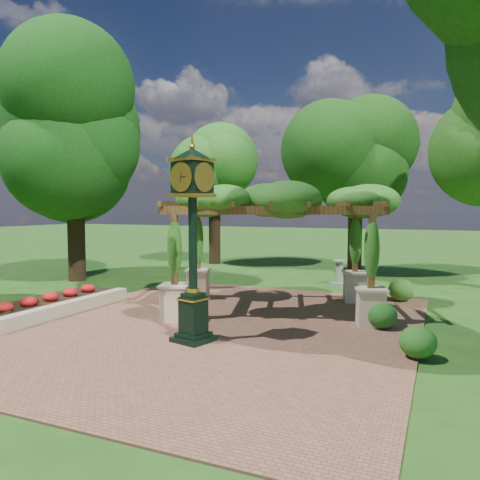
% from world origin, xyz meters
% --- Properties ---
extents(ground, '(120.00, 120.00, 0.00)m').
position_xyz_m(ground, '(0.00, 0.00, 0.00)').
color(ground, '#1E4714').
rests_on(ground, ground).
extents(brick_plaza, '(10.00, 12.00, 0.04)m').
position_xyz_m(brick_plaza, '(0.00, 1.00, 0.02)').
color(brick_plaza, brown).
rests_on(brick_plaza, ground).
extents(border_wall, '(0.35, 5.00, 0.40)m').
position_xyz_m(border_wall, '(-4.60, 0.50, 0.20)').
color(border_wall, '#C6B793').
rests_on(border_wall, ground).
extents(flower_bed, '(1.50, 5.00, 0.36)m').
position_xyz_m(flower_bed, '(-5.50, 0.50, 0.18)').
color(flower_bed, red).
rests_on(flower_bed, ground).
extents(pedestal_clock, '(1.08, 1.08, 4.54)m').
position_xyz_m(pedestal_clock, '(0.13, -0.52, 2.72)').
color(pedestal_clock, black).
rests_on(pedestal_clock, brick_plaza).
extents(pergola, '(6.95, 5.42, 3.84)m').
position_xyz_m(pergola, '(0.72, 3.34, 3.15)').
color(pergola, beige).
rests_on(pergola, brick_plaza).
extents(sundial, '(0.71, 0.71, 1.02)m').
position_xyz_m(sundial, '(1.58, 8.94, 0.45)').
color(sundial, gray).
rests_on(sundial, ground).
extents(shrub_front, '(0.97, 0.97, 0.68)m').
position_xyz_m(shrub_front, '(4.98, 0.24, 0.38)').
color(shrub_front, '#255F1B').
rests_on(shrub_front, brick_plaza).
extents(shrub_mid, '(0.93, 0.93, 0.68)m').
position_xyz_m(shrub_mid, '(4.02, 2.41, 0.38)').
color(shrub_mid, '#1C5317').
rests_on(shrub_mid, brick_plaza).
extents(shrub_back, '(0.90, 0.90, 0.74)m').
position_xyz_m(shrub_back, '(4.17, 6.32, 0.41)').
color(shrub_back, '#316A1E').
rests_on(shrub_back, brick_plaza).
extents(tree_west_near, '(5.09, 5.09, 9.36)m').
position_xyz_m(tree_west_near, '(-8.99, 5.61, 6.44)').
color(tree_west_near, black).
rests_on(tree_west_near, ground).
extents(tree_west_far, '(3.74, 3.74, 7.53)m').
position_xyz_m(tree_west_far, '(-6.32, 13.47, 5.16)').
color(tree_west_far, black).
rests_on(tree_west_far, ground).
extents(tree_north, '(4.21, 4.21, 7.67)m').
position_xyz_m(tree_north, '(1.43, 13.33, 5.26)').
color(tree_north, '#382216').
rests_on(tree_north, ground).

